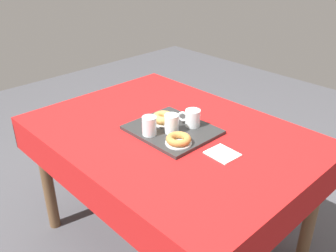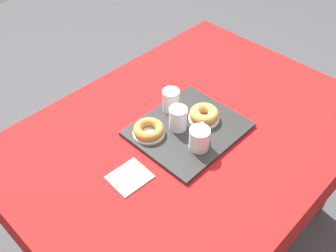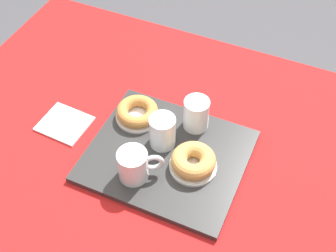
# 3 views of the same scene
# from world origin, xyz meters

# --- Properties ---
(dining_table) EXTENTS (1.36, 1.00, 0.73)m
(dining_table) POSITION_xyz_m (0.00, 0.00, 0.64)
(dining_table) COLOR red
(dining_table) RESTS_ON ground
(serving_tray) EXTENTS (0.39, 0.34, 0.02)m
(serving_tray) POSITION_xyz_m (-0.01, 0.00, 0.74)
(serving_tray) COLOR #2D2D2D
(serving_tray) RESTS_ON dining_table
(tea_mug_left) EXTENTS (0.10, 0.08, 0.08)m
(tea_mug_left) POSITION_xyz_m (-0.06, -0.09, 0.78)
(tea_mug_left) COLOR white
(tea_mug_left) RESTS_ON serving_tray
(water_glass_near) EXTENTS (0.07, 0.07, 0.09)m
(water_glass_near) POSITION_xyz_m (-0.04, 0.03, 0.79)
(water_glass_near) COLOR white
(water_glass_near) RESTS_ON serving_tray
(water_glass_far) EXTENTS (0.07, 0.07, 0.09)m
(water_glass_far) POSITION_xyz_m (0.02, 0.12, 0.79)
(water_glass_far) COLOR white
(water_glass_far) RESTS_ON serving_tray
(donut_plate_left) EXTENTS (0.12, 0.12, 0.01)m
(donut_plate_left) POSITION_xyz_m (0.06, -0.01, 0.75)
(donut_plate_left) COLOR white
(donut_plate_left) RESTS_ON serving_tray
(sugar_donut_left) EXTENTS (0.11, 0.11, 0.04)m
(sugar_donut_left) POSITION_xyz_m (0.06, -0.01, 0.77)
(sugar_donut_left) COLOR tan
(sugar_donut_left) RESTS_ON donut_plate_left
(donut_plate_right) EXTENTS (0.12, 0.12, 0.01)m
(donut_plate_right) POSITION_xyz_m (-0.13, 0.08, 0.75)
(donut_plate_right) COLOR white
(donut_plate_right) RESTS_ON serving_tray
(sugar_donut_right) EXTENTS (0.11, 0.11, 0.03)m
(sugar_donut_right) POSITION_xyz_m (-0.13, 0.08, 0.77)
(sugar_donut_right) COLOR #BC7F3D
(sugar_donut_right) RESTS_ON donut_plate_right
(paper_napkin) EXTENTS (0.13, 0.12, 0.01)m
(paper_napkin) POSITION_xyz_m (-0.31, -0.01, 0.73)
(paper_napkin) COLOR white
(paper_napkin) RESTS_ON dining_table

